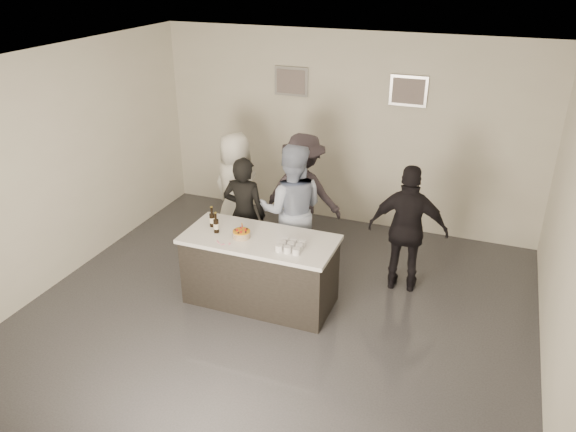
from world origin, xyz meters
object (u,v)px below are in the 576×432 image
(beer_bottle_a, at_px, (212,217))
(person_guest_right, at_px, (408,229))
(cake, at_px, (242,235))
(person_main_black, at_px, (244,214))
(person_guest_left, at_px, (236,188))
(person_main_blue, at_px, (292,210))
(person_guest_back, at_px, (303,193))
(beer_bottle_b, at_px, (216,223))
(bar_counter, at_px, (260,270))

(beer_bottle_a, relative_size, person_guest_right, 0.15)
(cake, relative_size, beer_bottle_a, 0.82)
(person_main_black, height_order, person_guest_left, person_guest_left)
(person_main_blue, relative_size, person_guest_left, 1.08)
(person_guest_back, bearing_deg, person_main_blue, 100.66)
(person_guest_left, xyz_separation_m, person_guest_back, (1.00, 0.14, 0.03))
(cake, xyz_separation_m, person_guest_right, (1.81, 1.04, -0.09))
(cake, relative_size, beer_bottle_b, 0.82)
(person_main_black, distance_m, person_guest_left, 0.83)
(bar_counter, xyz_separation_m, cake, (-0.20, -0.08, 0.49))
(beer_bottle_a, bearing_deg, person_guest_left, 103.80)
(beer_bottle_b, distance_m, person_guest_back, 1.71)
(person_guest_back, bearing_deg, beer_bottle_b, 74.58)
(person_main_blue, relative_size, person_guest_right, 1.08)
(person_main_blue, distance_m, person_guest_right, 1.52)
(bar_counter, relative_size, person_main_blue, 1.02)
(cake, distance_m, person_main_blue, 0.97)
(beer_bottle_a, distance_m, person_main_black, 0.70)
(person_main_blue, bearing_deg, person_guest_left, -44.19)
(bar_counter, bearing_deg, beer_bottle_b, -173.36)
(person_main_blue, relative_size, person_guest_back, 1.05)
(person_guest_right, bearing_deg, cake, 25.67)
(person_main_blue, distance_m, person_guest_back, 0.71)
(cake, height_order, person_main_black, person_main_black)
(beer_bottle_a, distance_m, person_guest_back, 1.64)
(bar_counter, bearing_deg, person_guest_right, 30.99)
(person_guest_left, relative_size, person_guest_right, 1.00)
(person_main_blue, bearing_deg, person_guest_back, -99.72)
(bar_counter, distance_m, beer_bottle_a, 0.89)
(beer_bottle_b, bearing_deg, person_main_black, 89.48)
(beer_bottle_b, xyz_separation_m, person_main_black, (0.01, 0.78, -0.22))
(person_main_blue, distance_m, person_guest_left, 1.23)
(person_main_black, bearing_deg, beer_bottle_b, 85.79)
(person_main_blue, xyz_separation_m, person_guest_left, (-1.09, 0.56, -0.07))
(person_guest_left, height_order, person_guest_right, person_guest_right)
(bar_counter, relative_size, person_guest_right, 1.10)
(person_guest_right, relative_size, person_guest_back, 0.97)
(person_main_black, relative_size, person_guest_right, 0.95)
(person_guest_right, bearing_deg, person_guest_back, -24.25)
(person_guest_left, bearing_deg, beer_bottle_a, 120.13)
(bar_counter, relative_size, person_main_black, 1.15)
(person_guest_left, bearing_deg, person_main_blue, 169.28)
(bar_counter, xyz_separation_m, beer_bottle_a, (-0.67, 0.07, 0.58))
(bar_counter, xyz_separation_m, beer_bottle_b, (-0.54, -0.06, 0.58))
(bar_counter, distance_m, person_guest_left, 1.77)
(cake, distance_m, beer_bottle_a, 0.50)
(bar_counter, height_order, beer_bottle_a, beer_bottle_a)
(person_main_blue, bearing_deg, beer_bottle_b, 38.01)
(person_main_black, bearing_deg, cake, 109.40)
(beer_bottle_b, relative_size, person_main_blue, 0.14)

